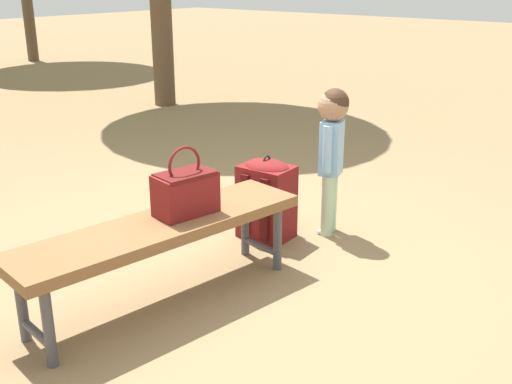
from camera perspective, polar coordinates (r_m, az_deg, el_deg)
name	(u,v)px	position (r m, az deg, el deg)	size (l,w,h in m)	color
ground_plane	(210,262)	(3.78, -4.23, -6.39)	(40.00, 40.00, 0.00)	#8C704C
park_bench	(161,233)	(3.22, -8.66, -3.70)	(1.64, 0.60, 0.45)	brown
handbag	(185,191)	(3.25, -6.49, 0.09)	(0.35, 0.23, 0.37)	maroon
child_standing	(332,139)	(4.00, 7.00, 4.88)	(0.25, 0.20, 0.97)	#B2D8B2
backpack_large	(267,197)	(4.02, 0.99, -0.44)	(0.31, 0.35, 0.56)	maroon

